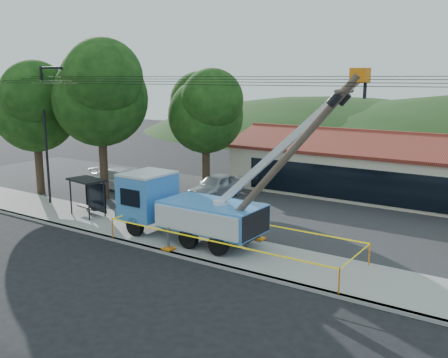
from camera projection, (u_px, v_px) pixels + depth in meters
ground at (160, 274)px, 21.41m from camera, size 120.00×120.00×0.00m
curb at (190, 258)px, 23.10m from camera, size 60.00×0.25×0.15m
sidewalk at (214, 247)px, 24.65m from camera, size 60.00×4.00×0.15m
parking_lot at (287, 212)px, 31.15m from camera, size 60.00×12.00×0.10m
strip_mall at (391, 171)px, 35.07m from camera, size 22.50×8.53×4.67m
streetlight at (47, 125)px, 31.97m from camera, size 2.13×0.22×9.00m
tree_west_near at (100, 89)px, 32.99m from camera, size 7.56×6.72×10.80m
tree_west_far at (35, 103)px, 34.71m from camera, size 6.84×6.08×9.48m
tree_lot at (206, 108)px, 34.57m from camera, size 6.30×5.60×8.94m
hill_west at (328, 134)px, 74.31m from camera, size 78.40×56.00×28.00m
utility_truck at (186, 206)px, 25.44m from camera, size 12.99×4.27×8.50m
leaning_pole at (281, 163)px, 21.48m from camera, size 7.38×1.82×8.45m
bus_shelter at (89, 188)px, 29.90m from camera, size 2.51×1.77×2.24m
caution_tape at (231, 235)px, 23.79m from camera, size 12.33×3.63×1.05m
car_silver at (216, 199)px, 34.78m from camera, size 2.08×4.87×1.64m
car_white at (123, 191)px, 37.14m from camera, size 5.34×2.21×1.54m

